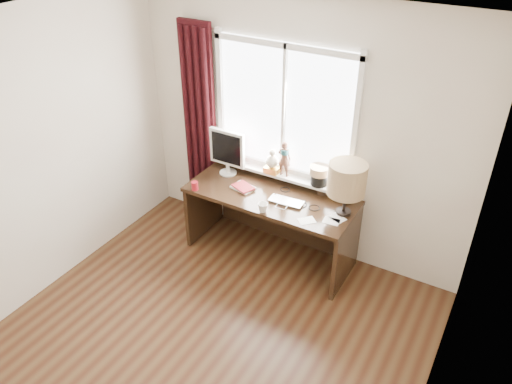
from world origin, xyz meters
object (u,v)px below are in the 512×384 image
Objects in this scene: mug at (263,207)px; red_cup at (195,186)px; laptop at (286,202)px; monitor at (227,150)px; desk at (275,210)px; table_lamp at (347,180)px.

mug is 0.78m from red_cup.
red_cup is (-0.90, -0.24, 0.03)m from laptop.
laptop is 0.27m from mug.
monitor is at bearing 146.63° from mug.
red_cup reaches higher than desk.
laptop is at bearing 15.04° from red_cup.
desk is at bearing 29.51° from red_cup.
table_lamp is at bearing 13.69° from red_cup.
red_cup is 0.17× the size of table_lamp.
red_cup is (-0.78, 0.00, -0.00)m from mug.
red_cup is 1.52m from table_lamp.
table_lamp reaches higher than monitor.
red_cup is 0.51m from monitor.
laptop is at bearing -168.59° from table_lamp.
red_cup is 0.86m from desk.
laptop is 0.94m from red_cup.
laptop is 0.64× the size of table_lamp.
mug is 0.50m from desk.
laptop is 0.20× the size of desk.
desk is at bearing 139.24° from laptop.
table_lamp reaches higher than mug.
mug is 0.18× the size of table_lamp.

